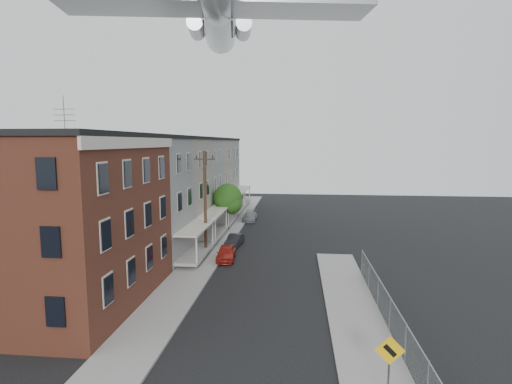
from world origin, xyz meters
TOP-DOWN VIEW (x-y plane):
  - ground at (0.00, 0.00)m, footprint 120.00×120.00m
  - sidewalk_left at (-5.50, 24.00)m, footprint 3.00×62.00m
  - sidewalk_right at (5.50, 6.00)m, footprint 3.00×26.00m
  - curb_left at (-4.05, 24.00)m, footprint 0.15×62.00m
  - curb_right at (4.05, 6.00)m, footprint 0.15×26.00m
  - corner_building at (-12.00, 7.00)m, footprint 10.31×12.30m
  - row_house_a at (-11.96, 16.50)m, footprint 11.98×7.00m
  - row_house_b at (-11.96, 23.50)m, footprint 11.98×7.00m
  - row_house_c at (-11.96, 30.50)m, footprint 11.98×7.00m
  - row_house_d at (-11.96, 37.50)m, footprint 11.98×7.00m
  - row_house_e at (-11.96, 44.50)m, footprint 11.98×7.00m
  - chainlink_fence at (7.00, 5.00)m, footprint 0.06×18.06m
  - warning_sign at (5.60, -1.03)m, footprint 1.10×0.11m
  - utility_pole at (-5.60, 18.00)m, footprint 1.80×0.26m
  - street_tree at (-5.27, 27.92)m, footprint 3.22×3.20m
  - car_near at (-3.60, 16.70)m, footprint 1.72×3.70m
  - car_mid at (-3.60, 21.20)m, footprint 1.52×3.42m
  - car_far at (-3.60, 33.39)m, footprint 1.64×4.01m
  - airplane at (-5.01, 21.32)m, footprint 26.10×29.82m

SIDE VIEW (x-z plane):
  - ground at x=0.00m, z-range 0.00..0.00m
  - sidewalk_left at x=-5.50m, z-range 0.00..0.12m
  - sidewalk_right at x=5.50m, z-range 0.00..0.12m
  - curb_left at x=-4.05m, z-range 0.00..0.14m
  - curb_right at x=4.05m, z-range 0.00..0.14m
  - car_mid at x=-3.60m, z-range 0.00..1.09m
  - car_far at x=-3.60m, z-range 0.00..1.16m
  - car_near at x=-3.60m, z-range 0.00..1.23m
  - chainlink_fence at x=7.00m, z-range 0.05..1.95m
  - warning_sign at x=5.60m, z-range 0.48..3.28m
  - street_tree at x=-5.27m, z-range 0.85..6.05m
  - utility_pole at x=-5.60m, z-range 0.17..9.17m
  - row_house_a at x=-11.96m, z-range -0.02..10.28m
  - row_house_b at x=-11.96m, z-range -0.02..10.28m
  - row_house_c at x=-11.96m, z-range -0.02..10.28m
  - row_house_d at x=-11.96m, z-range -0.02..10.28m
  - row_house_e at x=-11.96m, z-range -0.02..10.28m
  - corner_building at x=-12.00m, z-range -0.91..11.24m
  - airplane at x=-5.01m, z-range 17.62..26.19m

